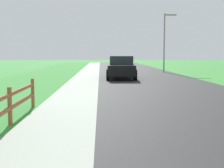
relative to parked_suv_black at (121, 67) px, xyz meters
name	(u,v)px	position (x,y,z in m)	size (l,w,h in m)	color
ground_plane	(99,75)	(-1.61, 3.89, -0.81)	(120.00, 120.00, 0.00)	#3A8A37
road_asphalt	(137,73)	(1.89, 5.89, -0.81)	(7.00, 66.00, 0.01)	#2A2A2A
curb_concrete	(66,73)	(-4.61, 5.89, -0.81)	(6.00, 66.00, 0.01)	#9EA998
grass_verge	(50,73)	(-6.11, 5.89, -0.81)	(5.00, 66.00, 0.00)	#3A8A37
parked_suv_black	(121,67)	(0.00, 0.00, 0.00)	(2.23, 4.99, 1.62)	black
street_lamp	(166,37)	(4.70, 7.11, 2.55)	(1.17, 0.20, 5.57)	gray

